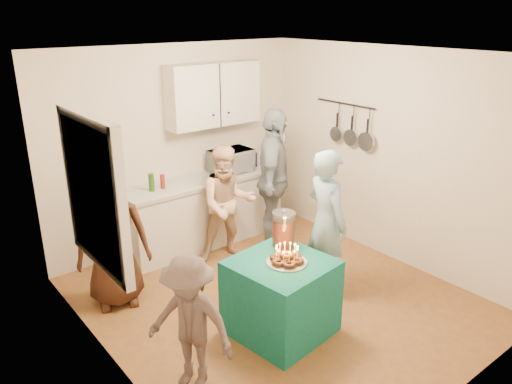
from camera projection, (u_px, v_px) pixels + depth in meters
floor at (276, 299)px, 5.45m from camera, size 4.00×4.00×0.00m
ceiling at (280, 53)px, 4.56m from camera, size 4.00×4.00×0.00m
back_wall at (177, 147)px, 6.47m from camera, size 3.60×3.60×0.00m
left_wall at (106, 235)px, 3.94m from camera, size 4.00×4.00×0.00m
right_wall at (389, 156)px, 6.06m from camera, size 4.00×4.00×0.00m
window_night at (92, 194)px, 4.10m from camera, size 0.04×1.00×1.20m
counter at (205, 212)px, 6.66m from camera, size 2.20×0.58×0.86m
countertop at (203, 180)px, 6.51m from camera, size 2.24×0.62×0.05m
upper_cabinet at (214, 94)px, 6.43m from camera, size 1.30×0.30×0.80m
pot_rack at (343, 123)px, 6.42m from camera, size 0.12×1.00×0.60m
microwave at (231, 161)px, 6.71m from camera, size 0.55×0.38×0.31m
party_table at (281, 297)px, 4.79m from camera, size 0.95×0.95×0.76m
donut_cake at (287, 254)px, 4.61m from camera, size 0.38×0.38×0.18m
punch_jar at (284, 230)px, 4.92m from camera, size 0.22×0.22×0.34m
man_birthday at (326, 222)px, 5.40m from camera, size 0.49×0.65×1.63m
woman_back_left at (112, 236)px, 5.15m from camera, size 0.87×0.71×1.55m
woman_back_center at (228, 204)px, 6.12m from camera, size 0.87×0.79×1.47m
woman_back_right at (274, 180)px, 6.40m from camera, size 1.08×1.08×1.84m
child_near_left at (190, 323)px, 4.03m from camera, size 0.76×0.89×1.19m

